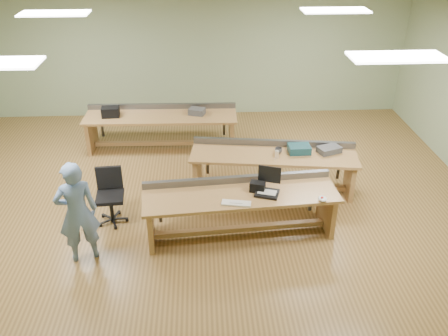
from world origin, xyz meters
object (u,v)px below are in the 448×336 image
at_px(workbench_back, 161,123).
at_px(task_chair, 111,203).
at_px(person, 77,212).
at_px(drinks_can, 277,154).
at_px(workbench_front, 240,203).
at_px(parts_bin_grey, 329,150).
at_px(camera_bag, 258,187).
at_px(workbench_mid, 273,163).
at_px(parts_bin_teal, 299,149).
at_px(mug, 278,151).
at_px(laptop_base, 267,193).

relative_size(workbench_back, task_chair, 3.46).
height_order(person, drinks_can, person).
bearing_deg(workbench_front, workbench_back, 109.37).
bearing_deg(drinks_can, person, -152.50).
relative_size(person, parts_bin_grey, 4.04).
bearing_deg(camera_bag, workbench_mid, 88.04).
height_order(workbench_back, parts_bin_teal, parts_bin_teal).
bearing_deg(parts_bin_grey, workbench_mid, 179.13).
height_order(parts_bin_grey, drinks_can, drinks_can).
bearing_deg(drinks_can, workbench_back, 136.25).
height_order(workbench_front, parts_bin_teal, parts_bin_teal).
bearing_deg(workbench_back, parts_bin_teal, -34.71).
distance_m(task_chair, mug, 3.04).
distance_m(workbench_mid, parts_bin_teal, 0.52).
height_order(workbench_front, camera_bag, camera_bag).
bearing_deg(workbench_front, parts_bin_grey, 32.38).
height_order(parts_bin_teal, drinks_can, parts_bin_teal).
xyz_separation_m(workbench_back, task_chair, (-0.67, -2.74, -0.22)).
distance_m(workbench_mid, camera_bag, 1.36).
distance_m(parts_bin_grey, drinks_can, 0.98).
xyz_separation_m(workbench_front, person, (-2.37, -0.49, 0.25)).
relative_size(workbench_front, workbench_back, 0.95).
bearing_deg(workbench_front, laptop_base, -13.82).
relative_size(workbench_front, task_chair, 3.29).
bearing_deg(workbench_back, person, -103.05).
bearing_deg(parts_bin_teal, camera_bag, -125.22).
xyz_separation_m(laptop_base, camera_bag, (-0.14, 0.10, 0.06)).
bearing_deg(parts_bin_grey, workbench_back, 148.52).
bearing_deg(parts_bin_teal, laptop_base, -119.01).
distance_m(laptop_base, camera_bag, 0.18).
distance_m(task_chair, drinks_can, 2.95).
bearing_deg(camera_bag, person, -151.40).
distance_m(workbench_back, task_chair, 2.83).
bearing_deg(workbench_back, camera_bag, -60.44).
relative_size(workbench_mid, parts_bin_grey, 7.63).
distance_m(workbench_front, laptop_base, 0.46).
xyz_separation_m(parts_bin_teal, parts_bin_grey, (0.54, -0.03, -0.01)).
bearing_deg(workbench_mid, parts_bin_grey, 6.66).
distance_m(person, drinks_can, 3.50).
relative_size(task_chair, parts_bin_grey, 2.34).
height_order(camera_bag, task_chair, task_chair).
distance_m(task_chair, parts_bin_teal, 3.40).
bearing_deg(workbench_front, person, -173.03).
bearing_deg(camera_bag, drinks_can, 84.16).
height_order(workbench_mid, camera_bag, camera_bag).
xyz_separation_m(workbench_back, drinks_can, (2.16, -2.07, 0.25)).
distance_m(workbench_back, parts_bin_teal, 3.21).
xyz_separation_m(person, drinks_can, (3.11, 1.62, 0.01)).
distance_m(person, task_chair, 1.09).
height_order(workbench_mid, mug, workbench_mid).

